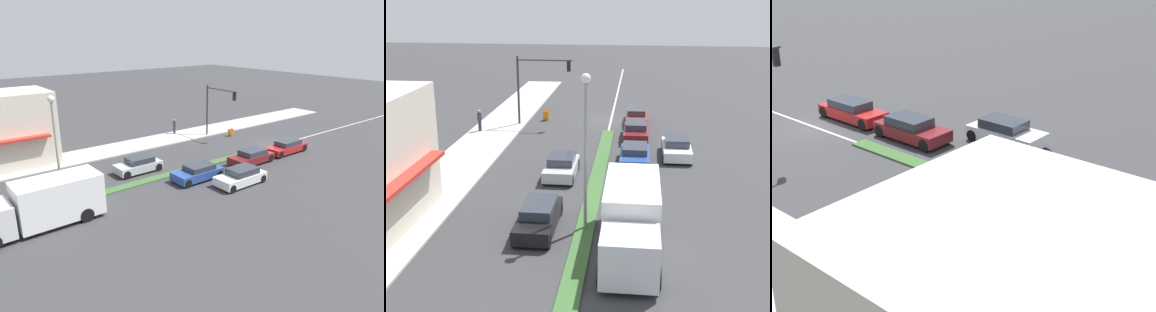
# 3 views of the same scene
# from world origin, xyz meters

# --- Properties ---
(ground_plane) EXTENTS (160.00, 160.00, 0.00)m
(ground_plane) POSITION_xyz_m (0.00, 18.00, 0.00)
(ground_plane) COLOR #38383A
(sidewalk_right) EXTENTS (4.00, 73.00, 0.12)m
(sidewalk_right) POSITION_xyz_m (9.00, 18.50, 0.06)
(sidewalk_right) COLOR #B2AFA8
(sidewalk_right) RESTS_ON ground
(lane_marking_center) EXTENTS (0.16, 60.00, 0.01)m
(lane_marking_center) POSITION_xyz_m (0.00, 0.00, 0.00)
(lane_marking_center) COLOR beige
(lane_marking_center) RESTS_ON ground
(traffic_signal_main) EXTENTS (4.59, 0.34, 5.60)m
(traffic_signal_main) POSITION_xyz_m (6.12, 2.65, 3.90)
(traffic_signal_main) COLOR #333338
(traffic_signal_main) RESTS_ON sidewalk_right
(street_lamp) EXTENTS (0.44, 0.44, 7.37)m
(street_lamp) POSITION_xyz_m (0.00, 22.10, 4.78)
(street_lamp) COLOR gray
(street_lamp) RESTS_ON median_strip
(pedestrian) EXTENTS (0.34, 0.34, 1.69)m
(pedestrian) POSITION_xyz_m (10.14, 5.34, 1.01)
(pedestrian) COLOR #282D42
(pedestrian) RESTS_ON sidewalk_right
(warning_aframe_sign) EXTENTS (0.45, 0.53, 0.84)m
(warning_aframe_sign) POSITION_xyz_m (5.62, 0.78, 0.43)
(warning_aframe_sign) COLOR orange
(warning_aframe_sign) RESTS_ON ground
(delivery_truck) EXTENTS (2.44, 7.50, 2.87)m
(delivery_truck) POSITION_xyz_m (-2.20, 23.95, 1.47)
(delivery_truck) COLOR silver
(delivery_truck) RESTS_ON ground
(hatchback_red) EXTENTS (1.73, 4.49, 1.23)m
(hatchback_red) POSITION_xyz_m (-2.20, 0.81, 0.60)
(hatchback_red) COLOR #AD1E1E
(hatchback_red) RESTS_ON ground
(suv_black) EXTENTS (1.73, 4.46, 1.30)m
(suv_black) POSITION_xyz_m (2.20, 22.37, 0.63)
(suv_black) COLOR black
(suv_black) RESTS_ON ground
(sedan_maroon) EXTENTS (1.84, 4.26, 1.27)m
(sedan_maroon) POSITION_xyz_m (-2.20, 5.79, 0.62)
(sedan_maroon) COLOR maroon
(sedan_maroon) RESTS_ON ground
(coupe_blue) EXTENTS (1.88, 4.08, 1.24)m
(coupe_blue) POSITION_xyz_m (-2.20, 12.01, 0.61)
(coupe_blue) COLOR #284793
(coupe_blue) RESTS_ON ground
(van_white) EXTENTS (1.88, 4.12, 1.32)m
(van_white) POSITION_xyz_m (-5.00, 10.02, 0.64)
(van_white) COLOR silver
(van_white) RESTS_ON ground
(sedan_silver) EXTENTS (1.81, 3.90, 1.30)m
(sedan_silver) POSITION_xyz_m (2.20, 14.82, 0.63)
(sedan_silver) COLOR #B7BABF
(sedan_silver) RESTS_ON ground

